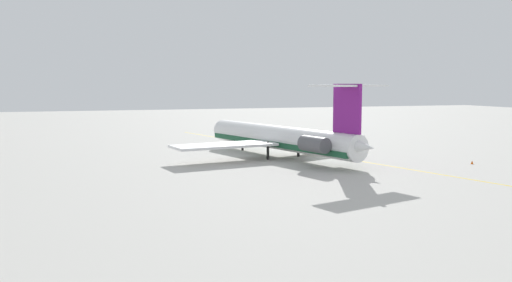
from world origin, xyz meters
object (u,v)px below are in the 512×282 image
main_jetliner (283,138)px  safety_cone_nose (472,162)px  ground_crew_near_nose (310,135)px  ground_crew_near_tail (296,136)px

main_jetliner → safety_cone_nose: main_jetliner is taller
ground_crew_near_nose → safety_cone_nose: (-39.15, -9.00, -0.85)m
main_jetliner → ground_crew_near_nose: (23.89, -15.54, -2.15)m
ground_crew_near_nose → safety_cone_nose: ground_crew_near_nose is taller
safety_cone_nose → ground_crew_near_nose: bearing=12.9°
main_jetliner → ground_crew_near_tail: main_jetliner is taller
ground_crew_near_tail → safety_cone_nose: bearing=-173.9°
ground_crew_near_tail → safety_cone_nose: (-39.53, -11.97, -0.79)m
ground_crew_near_nose → ground_crew_near_tail: (0.38, 2.98, -0.06)m
main_jetliner → ground_crew_near_tail: bearing=-42.8°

